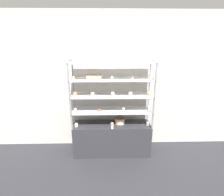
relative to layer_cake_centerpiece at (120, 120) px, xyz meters
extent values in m
plane|color=#2D2D33|center=(-0.15, -0.04, -0.66)|extent=(20.00, 20.00, 0.00)
cube|color=silver|center=(-0.15, 0.31, 0.64)|extent=(8.00, 0.05, 2.60)
cube|color=#333338|center=(-0.15, -0.04, -0.36)|extent=(1.43, 0.41, 0.60)
cube|color=#99999E|center=(-0.85, 0.16, 0.08)|extent=(0.02, 0.02, 0.29)
cube|color=#99999E|center=(0.55, 0.16, 0.08)|extent=(0.02, 0.02, 0.29)
cube|color=#99999E|center=(-0.85, -0.23, 0.08)|extent=(0.02, 0.02, 0.29)
cube|color=#99999E|center=(0.55, -0.23, 0.08)|extent=(0.02, 0.02, 0.29)
cube|color=silver|center=(-0.15, -0.04, 0.22)|extent=(1.43, 0.41, 0.01)
cube|color=#99999E|center=(-0.85, 0.16, 0.37)|extent=(0.02, 0.02, 0.29)
cube|color=#99999E|center=(0.55, 0.16, 0.37)|extent=(0.02, 0.02, 0.29)
cube|color=#99999E|center=(-0.85, -0.23, 0.37)|extent=(0.02, 0.02, 0.29)
cube|color=#99999E|center=(0.55, -0.23, 0.37)|extent=(0.02, 0.02, 0.29)
cube|color=silver|center=(-0.15, -0.04, 0.50)|extent=(1.43, 0.41, 0.01)
cube|color=#99999E|center=(-0.85, 0.16, 0.65)|extent=(0.02, 0.02, 0.29)
cube|color=#99999E|center=(0.55, 0.16, 0.65)|extent=(0.02, 0.02, 0.29)
cube|color=#99999E|center=(-0.85, -0.23, 0.65)|extent=(0.02, 0.02, 0.29)
cube|color=#99999E|center=(0.55, -0.23, 0.65)|extent=(0.02, 0.02, 0.29)
cube|color=silver|center=(-0.15, -0.04, 0.79)|extent=(1.43, 0.41, 0.01)
cube|color=#99999E|center=(-0.85, 0.16, 0.94)|extent=(0.02, 0.02, 0.29)
cube|color=#99999E|center=(0.55, 0.16, 0.94)|extent=(0.02, 0.02, 0.29)
cube|color=#99999E|center=(-0.85, -0.23, 0.94)|extent=(0.02, 0.02, 0.29)
cube|color=#99999E|center=(0.55, -0.23, 0.94)|extent=(0.02, 0.02, 0.29)
cube|color=silver|center=(-0.15, -0.04, 1.07)|extent=(1.43, 0.41, 0.01)
cylinder|color=beige|center=(0.00, 0.00, -0.01)|extent=(0.18, 0.18, 0.10)
cylinder|color=#8C5B42|center=(0.00, 0.00, 0.05)|extent=(0.18, 0.18, 0.02)
cube|color=beige|center=(-0.45, -0.05, 0.83)|extent=(0.25, 0.17, 0.06)
cube|color=#8C5B42|center=(-0.45, -0.05, 0.87)|extent=(0.25, 0.17, 0.01)
cylinder|color=white|center=(-0.79, -0.11, -0.05)|extent=(0.06, 0.06, 0.03)
sphere|color=white|center=(-0.79, -0.11, -0.02)|extent=(0.06, 0.06, 0.06)
cylinder|color=beige|center=(-0.15, -0.11, -0.05)|extent=(0.06, 0.06, 0.03)
sphere|color=#E5996B|center=(-0.15, -0.11, -0.02)|extent=(0.06, 0.06, 0.06)
cylinder|color=white|center=(0.51, -0.08, -0.05)|extent=(0.06, 0.06, 0.03)
sphere|color=white|center=(0.51, -0.08, -0.02)|extent=(0.06, 0.06, 0.06)
cube|color=white|center=(-0.15, -0.22, -0.04)|extent=(0.04, 0.00, 0.04)
cylinder|color=beige|center=(-0.79, -0.11, 0.24)|extent=(0.05, 0.05, 0.03)
sphere|color=silver|center=(-0.79, -0.11, 0.27)|extent=(0.05, 0.05, 0.05)
cylinder|color=white|center=(-0.37, -0.13, 0.24)|extent=(0.05, 0.05, 0.03)
sphere|color=#8C5B42|center=(-0.37, -0.13, 0.27)|extent=(0.05, 0.05, 0.05)
cylinder|color=beige|center=(0.06, -0.08, 0.24)|extent=(0.05, 0.05, 0.03)
sphere|color=silver|center=(0.06, -0.08, 0.27)|extent=(0.05, 0.05, 0.05)
cylinder|color=#CCB28C|center=(0.51, -0.12, 0.24)|extent=(0.05, 0.05, 0.03)
sphere|color=silver|center=(0.51, -0.12, 0.27)|extent=(0.05, 0.05, 0.05)
cube|color=white|center=(0.29, -0.22, 0.25)|extent=(0.04, 0.00, 0.04)
cylinder|color=white|center=(-0.79, -0.07, 0.52)|extent=(0.06, 0.06, 0.02)
sphere|color=#E5996B|center=(-0.79, -0.07, 0.55)|extent=(0.07, 0.07, 0.07)
cylinder|color=beige|center=(-0.49, -0.11, 0.52)|extent=(0.06, 0.06, 0.02)
sphere|color=#F4EAB2|center=(-0.49, -0.11, 0.55)|extent=(0.07, 0.07, 0.07)
cylinder|color=#CCB28C|center=(-0.14, -0.09, 0.52)|extent=(0.06, 0.06, 0.02)
sphere|color=silver|center=(-0.14, -0.09, 0.55)|extent=(0.07, 0.07, 0.07)
cylinder|color=#CCB28C|center=(0.17, -0.08, 0.52)|extent=(0.06, 0.06, 0.02)
sphere|color=white|center=(0.17, -0.08, 0.55)|extent=(0.07, 0.07, 0.07)
cylinder|color=beige|center=(0.49, -0.13, 0.52)|extent=(0.06, 0.06, 0.02)
sphere|color=#E5996B|center=(0.49, -0.13, 0.55)|extent=(0.07, 0.07, 0.07)
cube|color=white|center=(-0.03, -0.22, 0.53)|extent=(0.04, 0.00, 0.04)
cylinder|color=white|center=(-0.80, -0.07, 0.81)|extent=(0.04, 0.04, 0.03)
sphere|color=#E5996B|center=(-0.80, -0.07, 0.84)|extent=(0.05, 0.05, 0.05)
cylinder|color=#CCB28C|center=(-0.15, -0.09, 0.81)|extent=(0.04, 0.04, 0.03)
sphere|color=white|center=(-0.15, -0.09, 0.84)|extent=(0.05, 0.05, 0.05)
cylinder|color=white|center=(0.19, -0.08, 0.81)|extent=(0.04, 0.04, 0.03)
sphere|color=#8C5B42|center=(0.19, -0.08, 0.84)|extent=(0.05, 0.05, 0.05)
cylinder|color=#CCB28C|center=(0.52, -0.12, 0.81)|extent=(0.04, 0.04, 0.03)
sphere|color=silver|center=(0.52, -0.12, 0.84)|extent=(0.05, 0.05, 0.05)
cube|color=white|center=(0.19, -0.22, 0.82)|extent=(0.04, 0.00, 0.04)
cylinder|color=white|center=(-0.81, -0.13, 1.09)|extent=(0.05, 0.05, 0.03)
sphere|color=#8C5B42|center=(-0.81, -0.13, 1.12)|extent=(0.05, 0.05, 0.05)
cylinder|color=beige|center=(-0.15, -0.12, 1.09)|extent=(0.05, 0.05, 0.03)
sphere|color=#F4EAB2|center=(-0.15, -0.12, 1.12)|extent=(0.05, 0.05, 0.05)
cylinder|color=#CCB28C|center=(0.51, -0.14, 1.09)|extent=(0.05, 0.05, 0.03)
sphere|color=#E5996B|center=(0.51, -0.14, 1.12)|extent=(0.05, 0.05, 0.05)
cube|color=white|center=(0.02, -0.22, 1.10)|extent=(0.04, 0.00, 0.04)
torus|color=#EFE5CC|center=(0.21, -0.05, 1.10)|extent=(0.12, 0.12, 0.03)
camera|label=1|loc=(-0.22, -2.98, 1.39)|focal=28.00mm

